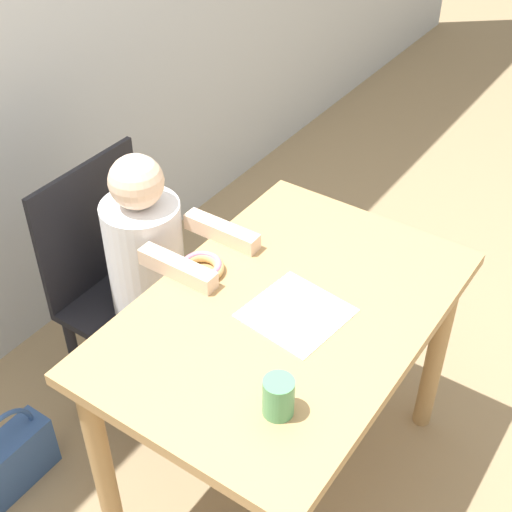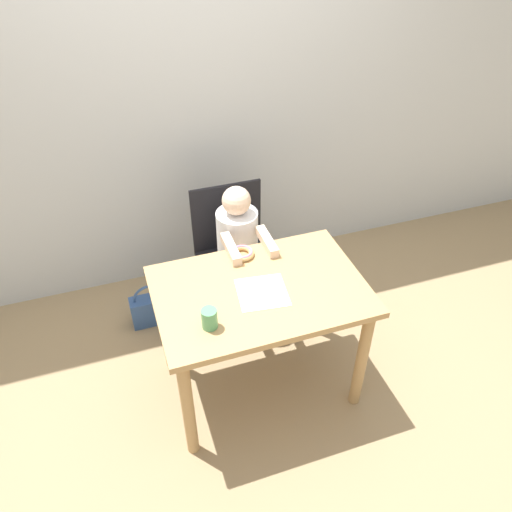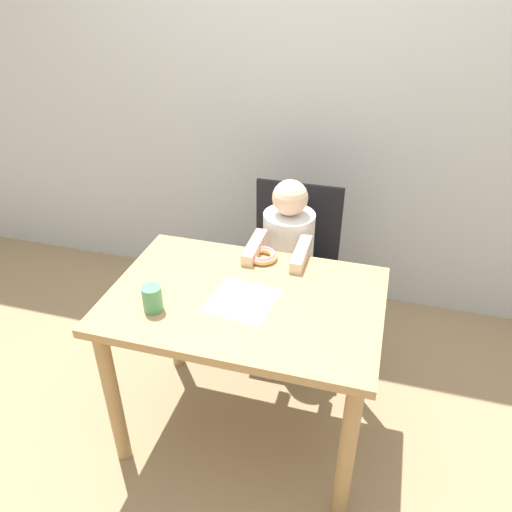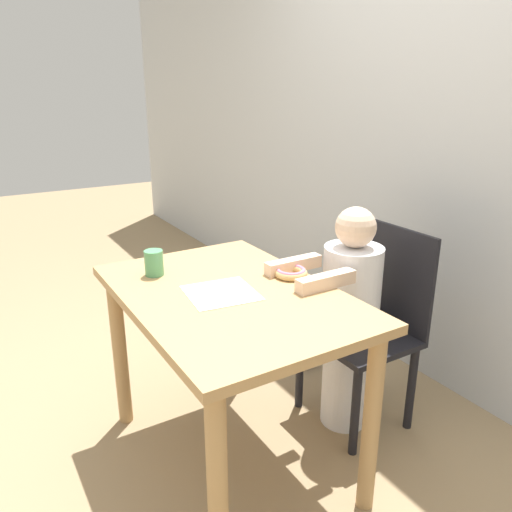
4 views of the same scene
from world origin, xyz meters
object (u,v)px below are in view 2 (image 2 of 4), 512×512
Objects in this scene: chair at (233,252)px; handbag at (152,308)px; child_figure at (238,259)px; donut at (242,253)px; cup at (209,319)px.

chair is 2.80× the size of handbag.
child_figure reaches higher than donut.
chair reaches higher than cup.
donut is 1.28× the size of cup.
cup is (-0.29, -0.44, 0.03)m from donut.
child_figure reaches higher than chair.
chair reaches higher than handbag.
cup is (-0.34, -0.82, 0.33)m from chair.
chair is 0.48m from donut.
cup is (-0.34, -0.70, 0.28)m from child_figure.
child_figure is (0.00, -0.12, 0.04)m from chair.
cup is at bearing -123.32° from donut.
child_figure is 0.83m from cup.
child_figure is at bearing 63.93° from cup.
cup is at bearing -116.07° from child_figure.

